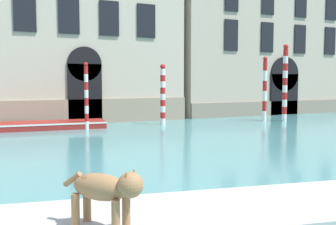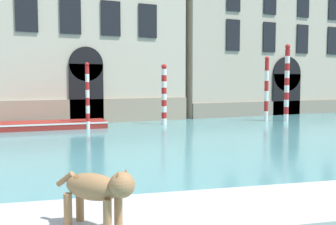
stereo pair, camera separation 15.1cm
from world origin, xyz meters
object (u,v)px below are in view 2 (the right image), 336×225
boat_moored_near_palazzo (50,125)px  mooring_pole_0 (164,94)px  dog_on_deck (98,189)px  mooring_pole_2 (88,96)px  mooring_pole_4 (287,83)px  mooring_pole_1 (266,89)px

boat_moored_near_palazzo → mooring_pole_0: (5.94, -0.66, 1.47)m
dog_on_deck → mooring_pole_2: size_ratio=0.30×
mooring_pole_0 → mooring_pole_2: (-4.24, -0.31, -0.01)m
mooring_pole_4 → dog_on_deck: bearing=-137.9°
mooring_pole_1 → mooring_pole_2: size_ratio=1.16×
mooring_pole_1 → mooring_pole_2: (-10.40, 0.59, -0.26)m
mooring_pole_1 → dog_on_deck: bearing=-134.6°
dog_on_deck → mooring_pole_2: 14.70m
boat_moored_near_palazzo → mooring_pole_1: (12.10, -1.56, 1.72)m
dog_on_deck → mooring_pole_4: mooring_pole_4 is taller
mooring_pole_0 → mooring_pole_2: bearing=-175.9°
mooring_pole_2 → mooring_pole_4: size_ratio=0.73×
boat_moored_near_palazzo → mooring_pole_1: 12.32m
boat_moored_near_palazzo → mooring_pole_2: mooring_pole_2 is taller
dog_on_deck → boat_moored_near_palazzo: 15.40m
dog_on_deck → mooring_pole_2: (3.18, 14.34, 0.61)m
dog_on_deck → mooring_pole_0: 16.43m
boat_moored_near_palazzo → mooring_pole_4: size_ratio=1.26×
mooring_pole_1 → mooring_pole_4: size_ratio=0.84×
mooring_pole_4 → mooring_pole_0: bearing=168.8°
mooring_pole_0 → boat_moored_near_palazzo: bearing=173.6°
dog_on_deck → boat_moored_near_palazzo: size_ratio=0.17×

